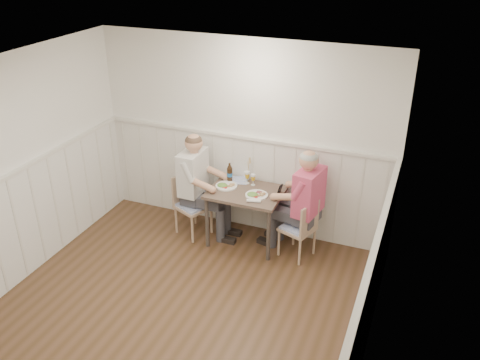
% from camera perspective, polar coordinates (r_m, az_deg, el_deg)
% --- Properties ---
extents(ground_plane, '(4.50, 4.50, 0.00)m').
position_cam_1_polar(ground_plane, '(5.60, -8.35, -16.01)').
color(ground_plane, '#4B321C').
extents(room_shell, '(4.04, 4.54, 2.60)m').
position_cam_1_polar(room_shell, '(4.71, -9.55, -2.26)').
color(room_shell, white).
rests_on(room_shell, ground).
extents(wainscot, '(4.00, 4.49, 1.34)m').
position_cam_1_polar(wainscot, '(5.65, -5.40, -6.53)').
color(wainscot, white).
rests_on(wainscot, ground).
extents(dining_table, '(0.93, 0.70, 0.75)m').
position_cam_1_polar(dining_table, '(6.51, 0.65, -2.03)').
color(dining_table, brown).
rests_on(dining_table, ground).
extents(chair_right, '(0.48, 0.48, 0.79)m').
position_cam_1_polar(chair_right, '(6.36, 6.84, -5.26)').
color(chair_right, tan).
rests_on(chair_right, ground).
extents(chair_left, '(0.52, 0.52, 0.84)m').
position_cam_1_polar(chair_left, '(6.84, -5.57, -2.50)').
color(chair_left, tan).
rests_on(chair_left, ground).
extents(man_in_pink, '(0.72, 0.51, 1.44)m').
position_cam_1_polar(man_in_pink, '(6.36, 7.24, -3.45)').
color(man_in_pink, '#3F3F47').
rests_on(man_in_pink, ground).
extents(diner_cream, '(0.67, 0.47, 1.45)m').
position_cam_1_polar(diner_cream, '(6.77, -4.88, -1.32)').
color(diner_cream, '#3F3F47').
rests_on(diner_cream, ground).
extents(plate_man, '(0.28, 0.28, 0.07)m').
position_cam_1_polar(plate_man, '(6.34, 1.78, -1.61)').
color(plate_man, white).
rests_on(plate_man, dining_table).
extents(plate_diner, '(0.28, 0.28, 0.07)m').
position_cam_1_polar(plate_diner, '(6.56, -1.68, -0.59)').
color(plate_diner, white).
rests_on(plate_diner, dining_table).
extents(beer_glass_a, '(0.06, 0.06, 0.16)m').
position_cam_1_polar(beer_glass_a, '(6.56, 1.49, 0.24)').
color(beer_glass_a, silver).
rests_on(beer_glass_a, dining_table).
extents(beer_glass_b, '(0.07, 0.07, 0.17)m').
position_cam_1_polar(beer_glass_b, '(6.60, 0.80, 0.52)').
color(beer_glass_b, silver).
rests_on(beer_glass_b, dining_table).
extents(beer_bottle, '(0.07, 0.07, 0.26)m').
position_cam_1_polar(beer_bottle, '(6.65, -1.17, 0.75)').
color(beer_bottle, black).
rests_on(beer_bottle, dining_table).
extents(rolled_napkin, '(0.18, 0.08, 0.04)m').
position_cam_1_polar(rolled_napkin, '(6.19, 1.54, -2.36)').
color(rolled_napkin, white).
rests_on(rolled_napkin, dining_table).
extents(grass_vase, '(0.04, 0.04, 0.35)m').
position_cam_1_polar(grass_vase, '(6.68, 0.89, 1.23)').
color(grass_vase, silver).
rests_on(grass_vase, dining_table).
extents(gingham_mat, '(0.36, 0.31, 0.01)m').
position_cam_1_polar(gingham_mat, '(6.73, -0.42, -0.01)').
color(gingham_mat, '#5771C5').
rests_on(gingham_mat, dining_table).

